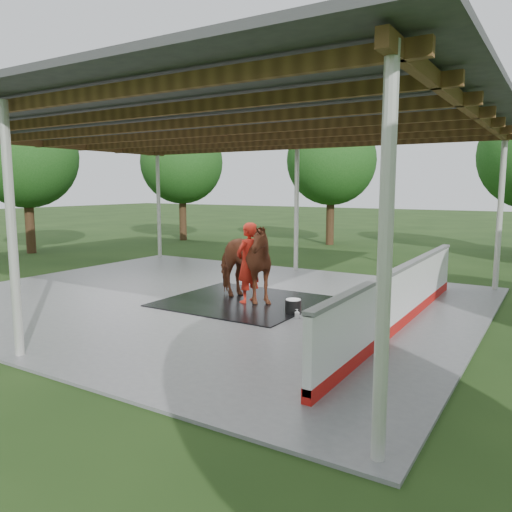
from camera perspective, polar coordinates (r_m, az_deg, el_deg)
The scene contains 12 objects.
ground at distance 11.84m, azimuth -5.90°, elevation -5.02°, with size 100.00×100.00×0.00m, color #1E3814.
concrete_slab at distance 11.83m, azimuth -5.90°, elevation -4.90°, with size 12.00×10.00×0.05m, color slate.
pavilion_structure at distance 11.61m, azimuth -6.19°, elevation 14.42°, with size 12.60×10.60×4.05m.
dasher_board at distance 9.68m, azimuth 16.27°, elevation -4.64°, with size 0.16×8.00×1.15m.
tree_belt at distance 12.15m, azimuth -2.35°, elevation 13.33°, with size 28.00×28.00×5.80m.
rubber_mat at distance 11.40m, azimuth -1.64°, elevation -5.17°, with size 3.28×3.08×0.02m, color black.
horse at distance 11.23m, azimuth -1.66°, elevation -0.70°, with size 0.96×2.10×1.77m, color brown.
handler at distance 11.12m, azimuth -0.91°, elevation -0.80°, with size 0.66×0.43×1.81m, color red.
wash_bucket at distance 10.32m, azimuth 4.27°, elevation -5.75°, with size 0.33×0.33×0.31m.
soap_bottle_a at distance 9.79m, azimuth 6.85°, elevation -6.68°, with size 0.10×0.11×0.27m, color silver.
soap_bottle_b at distance 10.00m, azimuth 4.72°, elevation -6.59°, with size 0.08×0.09×0.19m, color #338CD8.
hose_coil at distance 11.16m, azimuth 9.24°, elevation -5.56°, with size 2.03×1.65×0.02m.
Camera 1 is at (7.05, -9.13, 2.65)m, focal length 35.00 mm.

